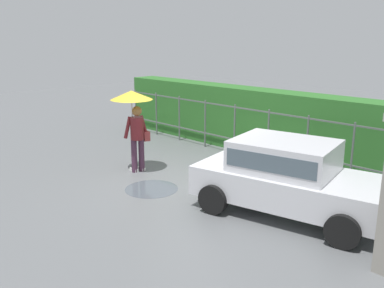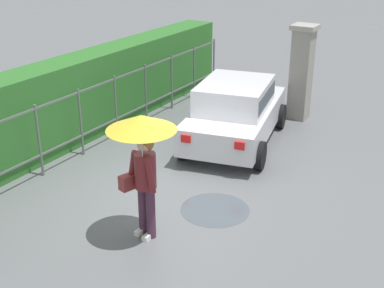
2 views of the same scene
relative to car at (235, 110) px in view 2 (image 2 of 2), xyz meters
The scene contains 7 objects.
ground_plane 2.63m from the car, behind, with size 40.00×40.00×0.00m, color slate.
car is the anchor object (origin of this frame).
pedestrian 4.36m from the car, behind, with size 1.06×1.06×2.11m.
gate_pillar 2.49m from the car, 16.28° to the right, with size 0.60×0.60×2.42m.
fence_section 3.44m from the car, 131.89° to the left, with size 12.06×0.05×1.50m.
hedge_row 4.06m from the car, 124.47° to the left, with size 13.01×0.90×1.90m, color #2D6B28.
puddle_near 3.22m from the car, 159.98° to the right, with size 1.23×1.23×0.00m, color #4C545B.
Camera 2 is at (-7.43, -4.66, 4.62)m, focal length 47.93 mm.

